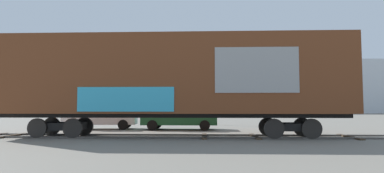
{
  "coord_description": "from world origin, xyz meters",
  "views": [
    {
      "loc": [
        1.37,
        -15.44,
        1.46
      ],
      "look_at": [
        1.52,
        0.95,
        2.51
      ],
      "focal_mm": 29.65,
      "sensor_mm": 36.0,
      "label": 1
    }
  ],
  "objects_px": {
    "flagpole": "(177,70)",
    "parked_car_white": "(100,116)",
    "freight_car": "(174,77)",
    "parked_car_green": "(179,117)"
  },
  "relations": [
    {
      "from": "flagpole",
      "to": "parked_car_white",
      "type": "relative_size",
      "value": 1.56
    },
    {
      "from": "freight_car",
      "to": "parked_car_green",
      "type": "height_order",
      "value": "freight_car"
    },
    {
      "from": "parked_car_white",
      "to": "freight_car",
      "type": "bearing_deg",
      "value": -47.01
    },
    {
      "from": "freight_car",
      "to": "parked_car_white",
      "type": "height_order",
      "value": "freight_car"
    },
    {
      "from": "freight_car",
      "to": "flagpole",
      "type": "height_order",
      "value": "flagpole"
    },
    {
      "from": "flagpole",
      "to": "parked_car_green",
      "type": "bearing_deg",
      "value": -86.55
    },
    {
      "from": "freight_car",
      "to": "flagpole",
      "type": "distance_m",
      "value": 12.07
    },
    {
      "from": "flagpole",
      "to": "freight_car",
      "type": "bearing_deg",
      "value": -88.36
    },
    {
      "from": "flagpole",
      "to": "parked_car_green",
      "type": "xyz_separation_m",
      "value": [
        0.42,
        -6.97,
        -3.87
      ]
    },
    {
      "from": "parked_car_white",
      "to": "parked_car_green",
      "type": "xyz_separation_m",
      "value": [
        5.17,
        -0.5,
        -0.01
      ]
    }
  ]
}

